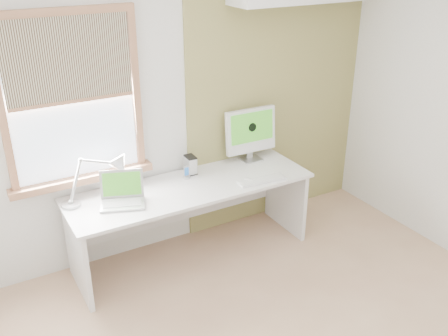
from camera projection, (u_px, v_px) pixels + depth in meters
room at (306, 185)px, 3.20m from camera, size 4.04×3.54×2.64m
accent_wall at (277, 94)px, 5.02m from camera, size 2.00×0.02×2.60m
window at (73, 101)px, 4.00m from camera, size 1.20×0.14×1.42m
desk at (188, 202)px, 4.59m from camera, size 2.20×0.70×0.73m
desk_lamp at (111, 171)px, 4.26m from camera, size 0.70×0.31×0.38m
laptop at (122, 195)px, 4.16m from camera, size 0.43×0.39×0.25m
phone_dock at (186, 175)px, 4.58m from camera, size 0.08×0.08×0.12m
external_drive at (191, 165)px, 4.66m from camera, size 0.09×0.13×0.17m
imac at (251, 132)px, 4.87m from camera, size 0.52×0.18×0.51m
keyboard at (262, 180)px, 4.54m from camera, size 0.45×0.16×0.02m
mouse at (249, 180)px, 4.53m from camera, size 0.09×0.11×0.03m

